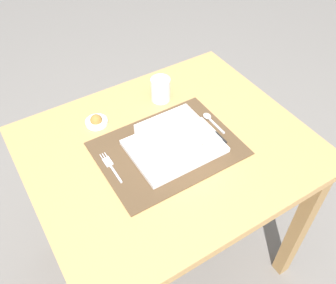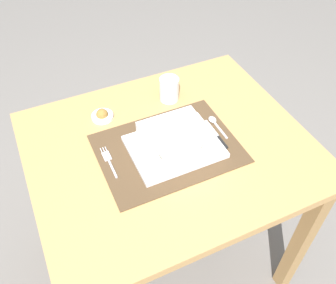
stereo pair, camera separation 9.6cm
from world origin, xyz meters
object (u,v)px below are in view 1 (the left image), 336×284
(drinking_glass, at_px, (161,91))
(condiment_saucer, at_px, (96,121))
(butter_knife, at_px, (214,132))
(dining_table, at_px, (169,168))
(spoon, at_px, (209,118))
(fork, at_px, (110,165))
(porridge_bowl, at_px, (177,140))

(drinking_glass, xyz_separation_m, condiment_saucer, (-0.25, 0.00, -0.03))
(butter_knife, distance_m, condiment_saucer, 0.39)
(dining_table, height_order, spoon, spoon)
(dining_table, bearing_deg, fork, 174.48)
(fork, height_order, condiment_saucer, condiment_saucer)
(dining_table, height_order, fork, fork)
(drinking_glass, relative_size, condiment_saucer, 1.17)
(spoon, bearing_deg, fork, -176.87)
(fork, height_order, drinking_glass, drinking_glass)
(condiment_saucer, bearing_deg, spoon, -29.12)
(fork, relative_size, condiment_saucer, 1.78)
(condiment_saucer, bearing_deg, porridge_bowl, -55.61)
(fork, bearing_deg, butter_knife, -10.79)
(dining_table, relative_size, porridge_bowl, 4.56)
(spoon, bearing_deg, dining_table, -169.08)
(porridge_bowl, xyz_separation_m, spoon, (0.16, 0.06, -0.03))
(butter_knife, bearing_deg, dining_table, 172.82)
(spoon, relative_size, butter_knife, 0.80)
(dining_table, height_order, condiment_saucer, condiment_saucer)
(dining_table, bearing_deg, drinking_glass, 65.45)
(drinking_glass, bearing_deg, condiment_saucer, 179.26)
(porridge_bowl, distance_m, butter_knife, 0.14)
(porridge_bowl, bearing_deg, butter_knife, -1.88)
(fork, relative_size, butter_knife, 0.94)
(porridge_bowl, xyz_separation_m, drinking_glass, (0.08, 0.23, -0.00))
(spoon, bearing_deg, porridge_bowl, -159.68)
(condiment_saucer, bearing_deg, dining_table, -54.37)
(fork, xyz_separation_m, drinking_glass, (0.29, 0.19, 0.03))
(dining_table, relative_size, condiment_saucer, 11.84)
(fork, relative_size, spoon, 1.18)
(porridge_bowl, relative_size, condiment_saucer, 2.60)
(butter_knife, bearing_deg, drinking_glass, 107.80)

